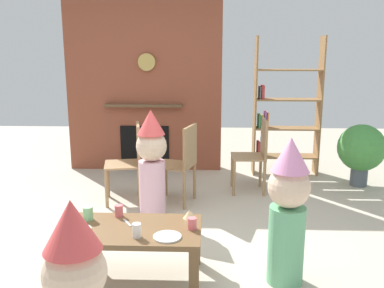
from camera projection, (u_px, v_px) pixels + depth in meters
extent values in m
plane|color=#BCB29E|center=(173.00, 250.00, 3.64)|extent=(12.00, 12.00, 0.00)
cube|color=brown|center=(144.00, 87.00, 5.94)|extent=(2.20, 0.18, 2.40)
cube|color=black|center=(145.00, 146.00, 6.03)|extent=(0.70, 0.02, 0.60)
cube|color=brown|center=(143.00, 106.00, 5.86)|extent=(1.10, 0.10, 0.04)
cylinder|color=tan|center=(147.00, 62.00, 5.74)|extent=(0.24, 0.04, 0.24)
cube|color=olive|center=(255.00, 107.00, 5.74)|extent=(0.02, 0.28, 1.90)
cube|color=olive|center=(319.00, 107.00, 5.71)|extent=(0.02, 0.28, 1.90)
cube|color=olive|center=(284.00, 156.00, 5.88)|extent=(0.86, 0.28, 0.02)
cube|color=olive|center=(286.00, 128.00, 5.79)|extent=(0.86, 0.28, 0.02)
cube|color=olive|center=(287.00, 100.00, 5.70)|extent=(0.86, 0.28, 0.02)
cube|color=olive|center=(289.00, 70.00, 5.61)|extent=(0.86, 0.28, 0.02)
cube|color=#B23333|center=(258.00, 148.00, 5.87)|extent=(0.03, 0.20, 0.20)
cube|color=#3359A5|center=(262.00, 147.00, 5.86)|extent=(0.02, 0.20, 0.25)
cube|color=#3F8C4C|center=(259.00, 121.00, 5.78)|extent=(0.03, 0.20, 0.19)
cube|color=gold|center=(262.00, 121.00, 5.78)|extent=(0.03, 0.20, 0.17)
cube|color=#8C4C99|center=(265.00, 119.00, 5.77)|extent=(0.03, 0.20, 0.23)
cube|color=#D87F3F|center=(267.00, 120.00, 5.77)|extent=(0.02, 0.20, 0.21)
cube|color=#4C4C51|center=(260.00, 93.00, 5.70)|extent=(0.02, 0.20, 0.17)
cube|color=#B23333|center=(263.00, 92.00, 5.69)|extent=(0.04, 0.20, 0.19)
cube|color=brown|center=(134.00, 230.00, 3.10)|extent=(1.01, 0.58, 0.04)
cube|color=brown|center=(63.00, 271.00, 2.92)|extent=(0.07, 0.07, 0.37)
cube|color=brown|center=(194.00, 274.00, 2.89)|extent=(0.07, 0.07, 0.37)
cube|color=brown|center=(84.00, 240.00, 3.40)|extent=(0.07, 0.07, 0.37)
cube|color=brown|center=(196.00, 242.00, 3.37)|extent=(0.07, 0.07, 0.37)
cylinder|color=#E5666B|center=(192.00, 223.00, 3.07)|extent=(0.07, 0.07, 0.09)
cylinder|color=#8CD18C|center=(88.00, 213.00, 3.24)|extent=(0.08, 0.08, 0.11)
cylinder|color=#E5666B|center=(119.00, 211.00, 3.30)|extent=(0.07, 0.07, 0.09)
cylinder|color=silver|center=(137.00, 230.00, 2.93)|extent=(0.06, 0.06, 0.10)
cylinder|color=white|center=(79.00, 230.00, 3.05)|extent=(0.18, 0.18, 0.01)
cylinder|color=white|center=(167.00, 237.00, 2.94)|extent=(0.20, 0.20, 0.01)
cone|color=#EAC68C|center=(189.00, 214.00, 3.27)|extent=(0.10, 0.10, 0.07)
cube|color=silver|center=(127.00, 223.00, 3.19)|extent=(0.09, 0.14, 0.01)
sphere|color=beige|center=(75.00, 272.00, 1.88)|extent=(0.29, 0.29, 0.29)
cone|color=#EA4C4C|center=(72.00, 225.00, 1.83)|extent=(0.27, 0.27, 0.24)
cylinder|color=#66B27F|center=(286.00, 245.00, 3.07)|extent=(0.27, 0.27, 0.59)
sphere|color=beige|center=(289.00, 187.00, 2.98)|extent=(0.31, 0.31, 0.31)
cone|color=pink|center=(291.00, 154.00, 2.92)|extent=(0.28, 0.28, 0.25)
cylinder|color=#EAB2C6|center=(152.00, 189.00, 4.30)|extent=(0.27, 0.27, 0.61)
sphere|color=beige|center=(151.00, 146.00, 4.20)|extent=(0.31, 0.31, 0.31)
cone|color=#EA4C4C|center=(151.00, 122.00, 4.15)|extent=(0.28, 0.28, 0.25)
cube|color=#9E7A51|center=(123.00, 164.00, 4.73)|extent=(0.47, 0.47, 0.02)
cube|color=#9E7A51|center=(138.00, 144.00, 4.70)|extent=(0.11, 0.40, 0.45)
cylinder|color=#9E7A51|center=(108.00, 179.00, 4.92)|extent=(0.04, 0.04, 0.43)
cylinder|color=#9E7A51|center=(107.00, 189.00, 4.58)|extent=(0.04, 0.04, 0.43)
cylinder|color=#9E7A51|center=(139.00, 178.00, 4.98)|extent=(0.04, 0.04, 0.43)
cylinder|color=#9E7A51|center=(139.00, 187.00, 4.63)|extent=(0.04, 0.04, 0.43)
cube|color=#9E7A51|center=(174.00, 165.00, 4.69)|extent=(0.50, 0.50, 0.02)
cube|color=#9E7A51|center=(190.00, 146.00, 4.59)|extent=(0.14, 0.39, 0.45)
cylinder|color=#9E7A51|center=(166.00, 178.00, 4.96)|extent=(0.04, 0.04, 0.43)
cylinder|color=#9E7A51|center=(154.00, 187.00, 4.63)|extent=(0.04, 0.04, 0.43)
cylinder|color=#9E7A51|center=(195.00, 181.00, 4.85)|extent=(0.04, 0.04, 0.43)
cylinder|color=#9E7A51|center=(184.00, 191.00, 4.52)|extent=(0.04, 0.04, 0.43)
cube|color=#9E7A51|center=(248.00, 157.00, 5.07)|extent=(0.40, 0.40, 0.02)
cube|color=#9E7A51|center=(264.00, 138.00, 5.02)|extent=(0.03, 0.40, 0.45)
cylinder|color=#9E7A51|center=(232.00, 170.00, 5.30)|extent=(0.04, 0.04, 0.43)
cylinder|color=#9E7A51|center=(234.00, 179.00, 4.95)|extent=(0.04, 0.04, 0.43)
cylinder|color=#9E7A51|center=(260.00, 170.00, 5.29)|extent=(0.04, 0.04, 0.43)
cylinder|color=#9E7A51|center=(264.00, 179.00, 4.94)|extent=(0.04, 0.04, 0.43)
cylinder|color=#4C5660|center=(359.00, 176.00, 5.36)|extent=(0.21, 0.21, 0.25)
sphere|color=#428C3F|center=(361.00, 148.00, 5.28)|extent=(0.59, 0.59, 0.59)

